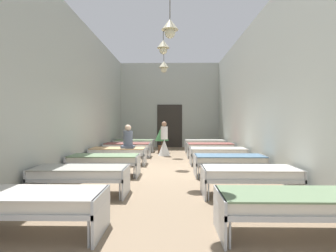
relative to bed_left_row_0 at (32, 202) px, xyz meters
name	(u,v)px	position (x,y,z in m)	size (l,w,h in m)	color
ground_plane	(167,171)	(1.71, 4.75, -0.49)	(6.12, 14.48, 0.10)	#8C755B
room_shell	(168,96)	(1.71, 6.01, 1.94)	(5.92, 14.08, 4.75)	#B2B7AD
bed_left_row_0	(32,202)	(0.00, 0.00, 0.00)	(1.90, 0.84, 0.57)	#B7BCC1
bed_right_row_0	(291,203)	(3.42, 0.00, 0.00)	(1.90, 0.84, 0.57)	#B7BCC1
bed_left_row_1	(81,174)	(0.00, 1.90, 0.00)	(1.90, 0.84, 0.57)	#B7BCC1
bed_right_row_1	(249,174)	(3.42, 1.90, 0.00)	(1.90, 0.84, 0.57)	#B7BCC1
bed_left_row_2	(104,160)	(0.00, 3.80, 0.00)	(1.90, 0.84, 0.57)	#B7BCC1
bed_right_row_2	(229,160)	(3.42, 3.80, 0.00)	(1.90, 0.84, 0.57)	#B7BCC1
bed_left_row_3	(118,152)	(0.00, 5.70, 0.00)	(1.90, 0.84, 0.57)	#B7BCC1
bed_right_row_3	(218,152)	(3.42, 5.70, 0.00)	(1.90, 0.84, 0.57)	#B7BCC1
bed_left_row_4	(127,146)	(0.00, 7.60, 0.00)	(1.90, 0.84, 0.57)	#B7BCC1
bed_right_row_4	(210,146)	(3.42, 7.60, 0.00)	(1.90, 0.84, 0.57)	#B7BCC1
bed_left_row_5	(134,143)	(0.00, 9.50, 0.00)	(1.90, 0.84, 0.57)	#B7BCC1
bed_right_row_5	(205,143)	(3.42, 9.50, 0.00)	(1.90, 0.84, 0.57)	#B7BCC1
nurse_near_aisle	(164,143)	(1.51, 8.07, 0.09)	(0.52, 0.52, 1.49)	white
patient_seated_primary	(128,139)	(0.35, 5.65, 0.43)	(0.44, 0.44, 0.80)	#515B70
potted_plant	(162,135)	(1.37, 9.08, 0.38)	(0.64, 0.64, 1.28)	brown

